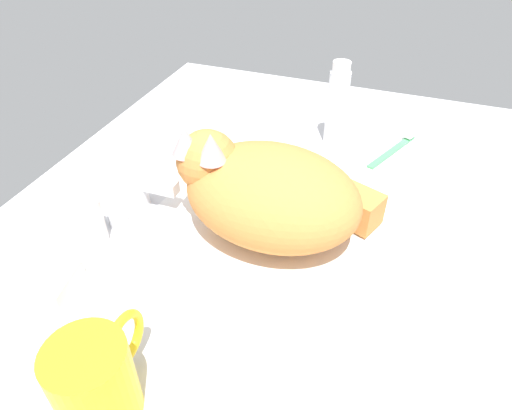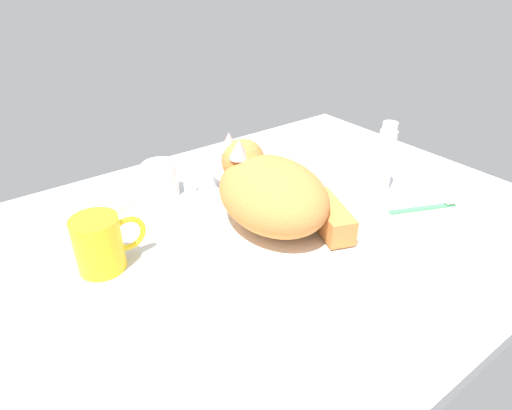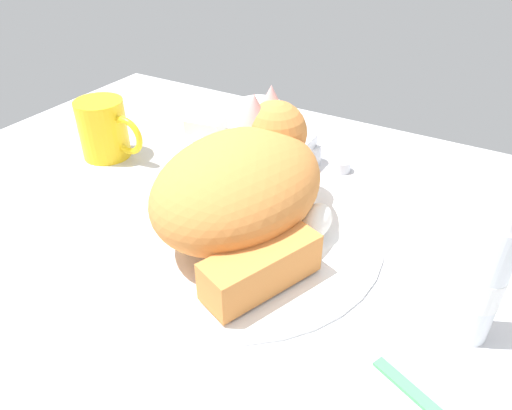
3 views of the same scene
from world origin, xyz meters
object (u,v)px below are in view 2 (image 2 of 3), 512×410
object	(u,v)px
faucet	(214,177)
cat	(271,191)
toothpaste_bottle	(385,159)
rinse_cup	(161,179)
coffee_mug	(100,243)
soap_bar	(127,203)
toothbrush	(427,207)

from	to	relation	value
faucet	cat	world-z (taller)	cat
cat	toothpaste_bottle	size ratio (longest dim) A/B	1.86
cat	rinse_cup	xyz separation A→B (cm)	(-11.38, 23.50, -3.65)
faucet	cat	bearing A→B (deg)	-88.90
rinse_cup	coffee_mug	bearing A→B (deg)	-137.99
faucet	toothpaste_bottle	bearing A→B (deg)	-39.33
coffee_mug	soap_bar	world-z (taller)	coffee_mug
toothbrush	soap_bar	bearing A→B (deg)	144.76
toothpaste_bottle	rinse_cup	bearing A→B (deg)	145.76
faucet	coffee_mug	distance (cm)	33.16
cat	toothbrush	xyz separation A→B (cm)	(29.15, -14.77, -6.74)
faucet	toothbrush	world-z (taller)	faucet
soap_bar	coffee_mug	bearing A→B (deg)	-125.75
soap_bar	toothbrush	xyz separation A→B (cm)	(49.58, -35.02, -1.86)
cat	coffee_mug	world-z (taller)	cat
faucet	soap_bar	size ratio (longest dim) A/B	2.15
coffee_mug	soap_bar	xyz separation A→B (cm)	(10.04, 13.95, -2.41)
coffee_mug	toothpaste_bottle	size ratio (longest dim) A/B	0.78
cat	coffee_mug	distance (cm)	31.22
rinse_cup	toothbrush	xyz separation A→B (cm)	(40.53, -38.27, -3.09)
faucet	coffee_mug	world-z (taller)	coffee_mug
rinse_cup	toothpaste_bottle	distance (cm)	48.09
toothpaste_bottle	soap_bar	bearing A→B (deg)	154.02
faucet	cat	distance (cm)	20.63
soap_bar	toothpaste_bottle	bearing A→B (deg)	-25.98
faucet	rinse_cup	distance (cm)	11.64
cat	rinse_cup	size ratio (longest dim) A/B	3.86
coffee_mug	soap_bar	bearing A→B (deg)	54.25
soap_bar	toothbrush	world-z (taller)	soap_bar
faucet	toothbrush	size ratio (longest dim) A/B	0.99
rinse_cup	soap_bar	bearing A→B (deg)	-160.25
coffee_mug	soap_bar	distance (cm)	17.36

